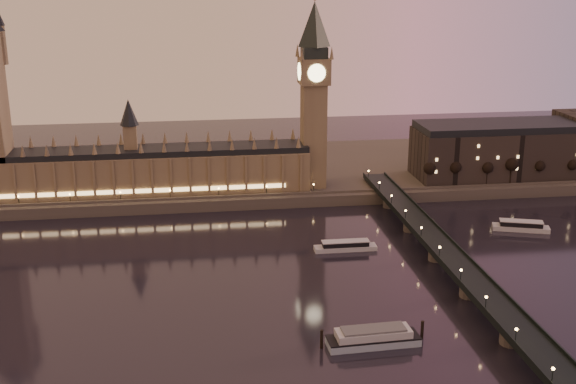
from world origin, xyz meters
name	(u,v)px	position (x,y,z in m)	size (l,w,h in m)	color
ground	(232,290)	(0.00, 0.00, 0.00)	(700.00, 700.00, 0.00)	black
far_embankment	(263,172)	(30.00, 165.00, 3.00)	(560.00, 130.00, 6.00)	#423D35
palace_of_westminster	(143,165)	(-40.12, 120.99, 21.71)	(180.00, 26.62, 52.00)	brown
big_ben	(314,84)	(53.99, 120.99, 63.95)	(17.68, 17.68, 104.00)	brown
westminster_bridge	(451,265)	(91.61, 0.00, 5.52)	(13.20, 260.00, 15.30)	black
city_block	(541,146)	(194.94, 130.93, 22.24)	(155.00, 45.00, 34.00)	black
bare_tree_0	(429,171)	(117.85, 109.00, 15.72)	(6.40, 6.40, 13.00)	black
bare_tree_1	(458,170)	(134.74, 109.00, 15.72)	(6.40, 6.40, 13.00)	black
bare_tree_2	(486,168)	(151.63, 109.00, 15.72)	(6.40, 6.40, 13.00)	black
bare_tree_3	(514,167)	(168.52, 109.00, 15.72)	(6.40, 6.40, 13.00)	black
bare_tree_4	(542,166)	(185.41, 109.00, 15.72)	(6.40, 6.40, 13.00)	black
bare_tree_5	(570,165)	(202.30, 109.00, 15.72)	(6.40, 6.40, 13.00)	black
cruise_boat_a	(345,246)	(54.43, 36.29, 2.03)	(28.79, 6.51, 4.60)	silver
cruise_boat_b	(521,226)	(146.18, 50.15, 2.21)	(27.99, 15.04, 5.03)	silver
moored_barge	(373,337)	(44.95, -51.08, 2.86)	(36.97, 10.29, 6.78)	#9CB3C6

